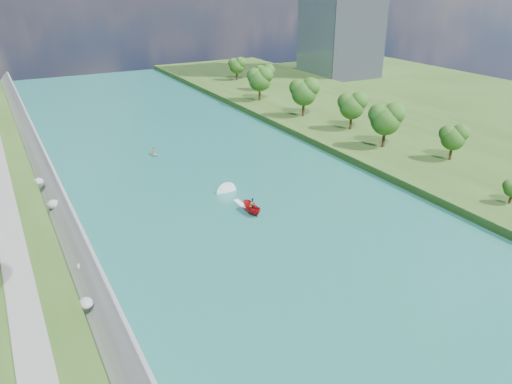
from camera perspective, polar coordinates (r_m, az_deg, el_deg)
ground at (r=70.18m, az=2.13°, el=-4.94°), size 260.00×260.00×0.00m
river_water at (r=86.27m, az=-4.60°, el=0.66°), size 55.00×240.00×0.10m
berm_east at (r=113.94m, az=18.83°, el=5.54°), size 44.00×240.00×1.50m
riprap_bank at (r=78.86m, az=-21.74°, el=-1.91°), size 4.37×236.00×4.05m
riverside_path at (r=78.87m, az=-26.76°, el=-1.41°), size 3.00×200.00×0.10m
trees_east at (r=122.14m, az=7.33°, el=10.48°), size 15.43×138.89×11.04m
motorboat at (r=77.15m, az=-1.00°, el=-1.49°), size 3.60×18.95×2.12m
raft at (r=103.05m, az=-11.59°, el=4.33°), size 2.47×3.10×1.53m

